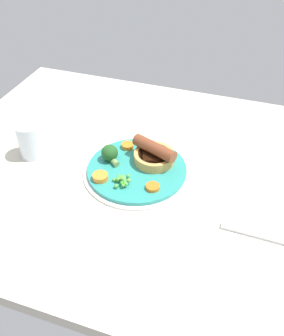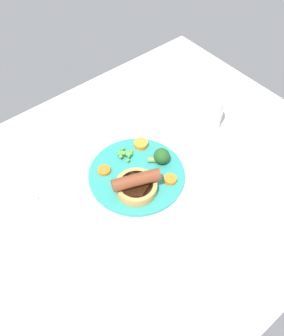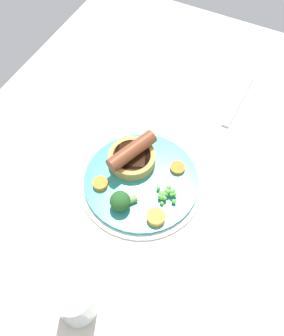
% 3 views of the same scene
% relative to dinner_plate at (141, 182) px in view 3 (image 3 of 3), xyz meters
% --- Properties ---
extents(dining_table, '(1.10, 0.80, 0.03)m').
position_rel_dinner_plate_xyz_m(dining_table, '(-0.05, -0.02, -0.02)').
color(dining_table, beige).
rests_on(dining_table, ground).
extents(dinner_plate, '(0.25, 0.25, 0.01)m').
position_rel_dinner_plate_xyz_m(dinner_plate, '(0.00, 0.00, 0.00)').
color(dinner_plate, silver).
rests_on(dinner_plate, dining_table).
extents(sausage_pudding, '(0.11, 0.10, 0.05)m').
position_rel_dinner_plate_xyz_m(sausage_pudding, '(-0.03, -0.04, 0.03)').
color(sausage_pudding, tan).
rests_on(sausage_pudding, dinner_plate).
extents(pea_pile, '(0.04, 0.05, 0.02)m').
position_rel_dinner_plate_xyz_m(pea_pile, '(0.01, 0.06, 0.02)').
color(pea_pile, '#58B44E').
rests_on(pea_pile, dinner_plate).
extents(broccoli_floret_near, '(0.05, 0.05, 0.04)m').
position_rel_dinner_plate_xyz_m(broccoli_floret_near, '(0.07, -0.01, 0.03)').
color(broccoli_floret_near, '#235623').
rests_on(broccoli_floret_near, dinner_plate).
extents(carrot_slice_1, '(0.04, 0.04, 0.01)m').
position_rel_dinner_plate_xyz_m(carrot_slice_1, '(-0.06, 0.05, 0.01)').
color(carrot_slice_1, orange).
rests_on(carrot_slice_1, dinner_plate).
extents(carrot_slice_2, '(0.04, 0.04, 0.01)m').
position_rel_dinner_plate_xyz_m(carrot_slice_2, '(0.06, 0.06, 0.01)').
color(carrot_slice_2, orange).
rests_on(carrot_slice_2, dinner_plate).
extents(carrot_slice_5, '(0.04, 0.04, 0.01)m').
position_rel_dinner_plate_xyz_m(carrot_slice_5, '(0.05, -0.07, 0.01)').
color(carrot_slice_5, orange).
rests_on(carrot_slice_5, dinner_plate).
extents(fork, '(0.18, 0.02, 0.01)m').
position_rel_dinner_plate_xyz_m(fork, '(-0.30, 0.10, -0.00)').
color(fork, silver).
rests_on(fork, dining_table).
extents(drinking_glass, '(0.06, 0.06, 0.09)m').
position_rel_dinner_plate_xyz_m(drinking_glass, '(0.26, 0.02, 0.04)').
color(drinking_glass, silver).
rests_on(drinking_glass, dining_table).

